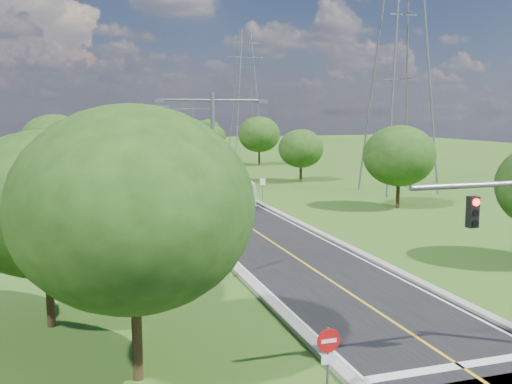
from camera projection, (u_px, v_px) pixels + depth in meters
ground at (176, 179)px, 77.41m from camera, size 260.00×260.00×0.00m
road at (169, 174)px, 83.07m from camera, size 8.00×150.00×0.06m
curb_left at (140, 175)px, 81.80m from camera, size 0.50×150.00×0.22m
curb_right at (198, 173)px, 84.32m from camera, size 0.50×150.00×0.22m
do_not_enter_left at (328, 351)px, 17.37m from camera, size 0.76×0.11×2.50m
speed_limit_sign at (263, 186)px, 57.93m from camera, size 0.55×0.09×2.40m
overpass at (126, 137)px, 152.66m from camera, size 30.00×3.00×3.20m
streetlight_near_left at (213, 172)px, 29.45m from camera, size 5.90×0.25×10.00m
streetlight_mid_left at (142, 141)px, 60.63m from camera, size 5.90×0.25×10.00m
streetlight_far_right at (193, 131)px, 95.37m from camera, size 5.90×0.25×10.00m
power_tower_near at (401, 67)px, 63.09m from camera, size 9.00×6.40×28.00m
power_tower_far at (245, 91)px, 135.14m from camera, size 9.00×6.40×28.00m
tree_la at (45, 204)px, 23.39m from camera, size 7.14×7.14×8.30m
tree_lb at (31, 172)px, 41.78m from camera, size 6.30×6.30×7.33m
tree_lc at (55, 144)px, 62.73m from camera, size 7.56×7.56×8.79m
tree_ld at (46, 140)px, 84.90m from camera, size 6.72×6.72×7.82m
tree_le at (67, 137)px, 108.41m from camera, size 5.88×5.88×6.84m
tree_lf at (133, 208)px, 18.53m from camera, size 7.98×7.98×9.28m
tree_rb at (399, 156)px, 53.12m from camera, size 6.72×6.72×7.82m
tree_rc at (301, 149)px, 73.70m from camera, size 5.88×5.88×6.84m
tree_rd at (259, 134)px, 96.84m from camera, size 7.14×7.14×8.30m
tree_re at (213, 136)px, 118.94m from camera, size 5.46×5.46×6.35m
tree_rf at (208, 130)px, 138.79m from camera, size 6.30×6.30×7.33m
bus_outbound at (222, 189)px, 55.95m from camera, size 4.05×10.44×2.84m
bus_inbound at (167, 170)px, 72.82m from camera, size 4.13×12.06×3.29m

